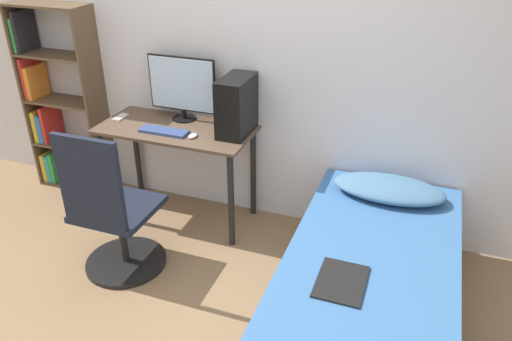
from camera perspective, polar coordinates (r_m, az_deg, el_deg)
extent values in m
plane|color=#846647|center=(3.11, -11.27, -16.33)|extent=(14.00, 14.00, 0.00)
cube|color=silver|center=(3.56, -1.97, 13.39)|extent=(8.00, 0.05, 2.50)
cube|color=brown|center=(3.63, -9.13, 4.70)|extent=(1.12, 0.54, 0.02)
cylinder|color=black|center=(3.89, -16.85, -0.64)|extent=(0.04, 0.04, 0.72)
cylinder|color=black|center=(3.43, -2.87, -3.48)|extent=(0.04, 0.04, 0.72)
cylinder|color=black|center=(4.20, -13.46, 2.03)|extent=(0.04, 0.04, 0.72)
cylinder|color=black|center=(3.78, -0.32, -0.24)|extent=(0.04, 0.04, 0.72)
cube|color=brown|center=(4.53, -24.07, 7.70)|extent=(0.02, 0.26, 1.52)
cube|color=brown|center=(4.14, -17.73, 7.04)|extent=(0.02, 0.26, 1.52)
cube|color=brown|center=(4.62, -19.47, -1.30)|extent=(0.60, 0.26, 0.02)
cube|color=brown|center=(4.46, -20.23, 2.90)|extent=(0.60, 0.26, 0.02)
cube|color=brown|center=(4.33, -21.04, 7.39)|extent=(0.60, 0.26, 0.02)
cube|color=brown|center=(4.22, -21.92, 12.14)|extent=(0.60, 0.26, 0.02)
cube|color=brown|center=(4.15, -22.87, 17.08)|extent=(0.60, 0.26, 0.02)
cube|color=gold|center=(4.73, -22.29, 0.69)|extent=(0.04, 0.22, 0.25)
cube|color=teal|center=(4.70, -21.87, 0.60)|extent=(0.04, 0.22, 0.25)
cube|color=green|center=(4.67, -21.51, 0.65)|extent=(0.03, 0.22, 0.27)
cube|color=gold|center=(4.58, -23.14, 4.94)|extent=(0.04, 0.22, 0.26)
cube|color=#2870B7|center=(4.55, -22.65, 4.73)|extent=(0.04, 0.22, 0.24)
cube|color=red|center=(4.51, -22.32, 5.08)|extent=(0.03, 0.22, 0.31)
cube|color=red|center=(4.46, -24.19, 9.76)|extent=(0.03, 0.22, 0.33)
cube|color=orange|center=(4.44, -23.76, 9.33)|extent=(0.04, 0.22, 0.26)
cube|color=green|center=(4.38, -25.10, 13.96)|extent=(0.02, 0.22, 0.26)
cube|color=black|center=(4.35, -24.87, 14.30)|extent=(0.03, 0.22, 0.31)
cylinder|color=black|center=(3.55, -14.59, -10.03)|extent=(0.54, 0.54, 0.03)
cylinder|color=black|center=(3.42, -15.00, -7.25)|extent=(0.05, 0.05, 0.39)
cube|color=black|center=(3.31, -15.46, -4.20)|extent=(0.47, 0.47, 0.04)
cube|color=black|center=(3.01, -18.44, -1.33)|extent=(0.42, 0.04, 0.57)
cube|color=#4C3D2D|center=(2.97, 12.11, -16.17)|extent=(0.93, 2.03, 0.22)
cube|color=#38669E|center=(2.81, 12.61, -12.64)|extent=(0.90, 1.99, 0.26)
ellipsoid|color=teal|center=(3.33, 14.94, -2.01)|extent=(0.71, 0.36, 0.11)
cube|color=black|center=(2.59, 9.70, -12.40)|extent=(0.24, 0.32, 0.01)
cylinder|color=black|center=(3.77, -8.19, 5.92)|extent=(0.18, 0.18, 0.01)
cylinder|color=black|center=(3.76, -8.24, 6.49)|extent=(0.04, 0.04, 0.07)
cube|color=black|center=(3.69, -8.44, 9.75)|extent=(0.53, 0.01, 0.40)
cube|color=#B2D1EF|center=(3.68, -8.50, 9.71)|extent=(0.50, 0.01, 0.38)
cube|color=#33477A|center=(3.56, -10.48, 4.43)|extent=(0.35, 0.12, 0.02)
cube|color=black|center=(3.43, -2.22, 7.41)|extent=(0.19, 0.36, 0.40)
ellipsoid|color=silver|center=(3.46, -7.24, 3.96)|extent=(0.06, 0.09, 0.02)
cube|color=#B7B7BC|center=(3.89, -15.22, 5.91)|extent=(0.07, 0.14, 0.01)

